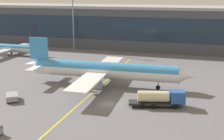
# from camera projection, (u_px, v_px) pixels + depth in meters

# --- Properties ---
(ground_plane) EXTENTS (700.00, 700.00, 0.00)m
(ground_plane) POSITION_uv_depth(u_px,v_px,m) (109.00, 104.00, 62.24)
(ground_plane) COLOR slate
(apron_lead_in_line) EXTENTS (0.45, 80.00, 0.01)m
(apron_lead_in_line) POSITION_uv_depth(u_px,v_px,m) (86.00, 98.00, 65.68)
(apron_lead_in_line) COLOR yellow
(apron_lead_in_line) RESTS_ON ground_plane
(terminal_building) EXTENTS (206.04, 20.25, 16.32)m
(terminal_building) POSITION_uv_depth(u_px,v_px,m) (185.00, 28.00, 117.04)
(terminal_building) COLOR #424751
(terminal_building) RESTS_ON ground_plane
(main_airliner) EXTENTS (41.72, 33.11, 11.00)m
(main_airliner) POSITION_uv_depth(u_px,v_px,m) (104.00, 70.00, 73.44)
(main_airliner) COLOR white
(main_airliner) RESTS_ON ground_plane
(fuel_tanker) EXTENTS (11.08, 5.14, 3.25)m
(fuel_tanker) POSITION_uv_depth(u_px,v_px,m) (161.00, 98.00, 60.41)
(fuel_tanker) COLOR #232326
(fuel_tanker) RESTS_ON ground_plane
(pushback_tug) EXTENTS (4.06, 4.43, 1.40)m
(pushback_tug) POSITION_uv_depth(u_px,v_px,m) (12.00, 97.00, 64.02)
(pushback_tug) COLOR gray
(pushback_tug) RESTS_ON ground_plane
(commuter_jet_far) EXTENTS (28.94, 22.87, 7.58)m
(commuter_jet_far) POSITION_uv_depth(u_px,v_px,m) (12.00, 48.00, 108.98)
(commuter_jet_far) COLOR silver
(commuter_jet_far) RESTS_ON ground_plane
(apron_light_mast_0) EXTENTS (2.80, 0.50, 24.17)m
(apron_light_mast_0) POSITION_uv_depth(u_px,v_px,m) (73.00, 13.00, 115.74)
(apron_light_mast_0) COLOR gray
(apron_light_mast_0) RESTS_ON ground_plane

